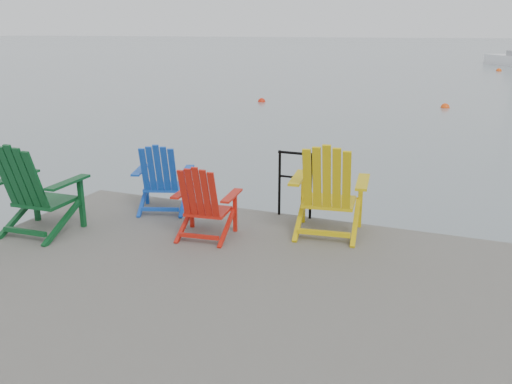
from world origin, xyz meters
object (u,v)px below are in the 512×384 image
at_px(handrail, 295,178).
at_px(chair_blue, 162,177).
at_px(chair_green, 35,189).
at_px(buoy_b, 262,102).
at_px(chair_yellow, 328,189).
at_px(buoy_a, 445,108).
at_px(chair_red, 204,201).
at_px(buoy_d, 499,71).

bearing_deg(handrail, chair_blue, -165.10).
height_order(handrail, chair_green, chair_green).
bearing_deg(buoy_b, handrail, -67.04).
bearing_deg(chair_yellow, buoy_a, 80.66).
xyz_separation_m(handrail, chair_red, (-0.77, -1.15, -0.08)).
bearing_deg(buoy_d, buoy_b, -113.09).
distance_m(chair_red, buoy_b, 16.83).
xyz_separation_m(chair_red, chair_yellow, (1.35, 0.65, 0.12)).
distance_m(chair_yellow, buoy_d, 38.18).
distance_m(chair_yellow, buoy_b, 16.73).
distance_m(chair_blue, buoy_a, 16.51).
bearing_deg(chair_yellow, chair_green, -166.46).
relative_size(handrail, chair_green, 0.78).
bearing_deg(chair_blue, chair_yellow, -20.19).
bearing_deg(chair_blue, buoy_a, 60.69).
relative_size(buoy_a, buoy_b, 1.07).
bearing_deg(chair_red, chair_blue, 138.84).
distance_m(chair_green, chair_yellow, 3.58).
bearing_deg(chair_green, buoy_b, 99.40).
height_order(handrail, buoy_b, handrail).
relative_size(chair_blue, chair_yellow, 0.83).
bearing_deg(chair_blue, buoy_b, 86.96).
distance_m(chair_green, chair_red, 2.08).
distance_m(chair_blue, chair_red, 1.21).
bearing_deg(handrail, chair_red, -123.61).
bearing_deg(chair_red, buoy_a, 76.97).
xyz_separation_m(chair_green, chair_blue, (0.98, 1.33, -0.09)).
distance_m(chair_yellow, buoy_a, 16.31).
bearing_deg(chair_red, chair_yellow, 18.84).
bearing_deg(handrail, chair_yellow, -40.55).
bearing_deg(buoy_a, chair_blue, -99.89).
bearing_deg(handrail, buoy_b, 112.96).
xyz_separation_m(chair_blue, buoy_a, (2.83, 16.23, -0.99)).
xyz_separation_m(chair_green, chair_red, (1.98, 0.64, -0.12)).
distance_m(handrail, chair_red, 1.39).
bearing_deg(chair_blue, handrail, -4.53).
xyz_separation_m(chair_red, buoy_a, (1.83, 16.92, -0.97)).
xyz_separation_m(chair_green, buoy_a, (3.81, 17.56, -1.08)).
height_order(chair_green, chair_red, chair_green).
height_order(buoy_b, buoy_d, buoy_d).
relative_size(chair_green, chair_red, 1.25).
xyz_separation_m(handrail, chair_blue, (-1.77, -0.47, -0.05)).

